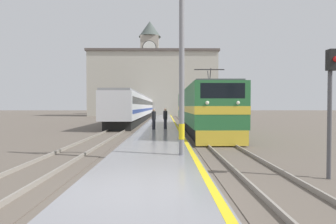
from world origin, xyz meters
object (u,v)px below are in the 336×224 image
(catenary_mast, at_px, (185,45))
(clock_tower, at_px, (150,64))
(person_on_platform, at_px, (154,119))
(locomotive_train, at_px, (201,109))
(second_waiting_passenger, at_px, (165,118))
(signal_post, at_px, (331,92))
(passenger_train, at_px, (143,107))

(catenary_mast, bearing_deg, clock_tower, 94.65)
(person_on_platform, bearing_deg, locomotive_train, 12.29)
(locomotive_train, relative_size, clock_tower, 0.67)
(second_waiting_passenger, height_order, signal_post, signal_post)
(catenary_mast, height_order, signal_post, catenary_mast)
(catenary_mast, distance_m, signal_post, 5.11)
(passenger_train, height_order, signal_post, signal_post)
(locomotive_train, height_order, signal_post, locomotive_train)
(catenary_mast, bearing_deg, locomotive_train, 79.46)
(clock_tower, bearing_deg, passenger_train, -89.98)
(person_on_platform, bearing_deg, signal_post, -66.58)
(passenger_train, xyz_separation_m, catenary_mast, (4.95, -37.88, 2.49))
(signal_post, bearing_deg, passenger_train, 102.66)
(second_waiting_passenger, bearing_deg, passenger_train, 99.04)
(passenger_train, xyz_separation_m, signal_post, (9.05, -40.27, 0.58))
(passenger_train, bearing_deg, person_on_platform, -83.09)
(second_waiting_passenger, xyz_separation_m, signal_post, (4.86, -13.95, 1.38))
(catenary_mast, relative_size, clock_tower, 0.33)
(person_on_platform, distance_m, second_waiting_passenger, 1.10)
(person_on_platform, bearing_deg, passenger_train, 96.91)
(second_waiting_passenger, bearing_deg, clock_tower, 94.85)
(locomotive_train, relative_size, catenary_mast, 2.06)
(second_waiting_passenger, relative_size, signal_post, 0.45)
(locomotive_train, xyz_separation_m, person_on_platform, (-3.90, -0.85, -0.72))
(clock_tower, distance_m, signal_post, 64.94)
(clock_tower, height_order, signal_post, clock_tower)
(person_on_platform, bearing_deg, catenary_mast, -81.21)
(catenary_mast, relative_size, signal_post, 2.15)
(catenary_mast, xyz_separation_m, signal_post, (4.09, -2.39, -1.91))
(locomotive_train, height_order, person_on_platform, locomotive_train)
(person_on_platform, relative_size, signal_post, 0.44)
(catenary_mast, height_order, person_on_platform, catenary_mast)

